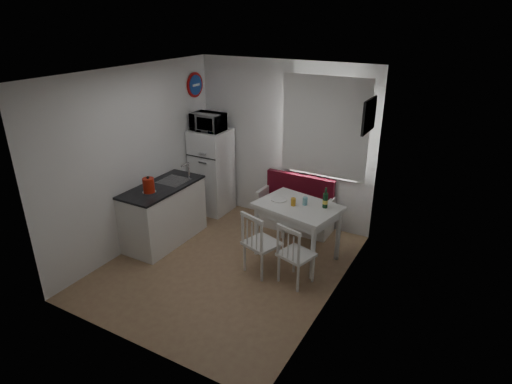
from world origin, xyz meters
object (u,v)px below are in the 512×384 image
dining_table (298,211)px  wine_bottle (325,198)px  microwave (208,122)px  chair_right (294,250)px  kitchen_counter (164,213)px  chair_left (259,238)px  bench (295,211)px  fridge (212,171)px  kettle (149,185)px

dining_table → wine_bottle: size_ratio=4.20×
microwave → chair_right: bearing=-31.3°
kitchen_counter → chair_left: bearing=-4.3°
bench → dining_table: 1.01m
fridge → kettle: (0.03, -1.56, 0.30)m
chair_right → kettle: size_ratio=1.92×
bench → chair_left: chair_left is taller
kitchen_counter → kettle: bearing=-81.0°
chair_left → chair_right: (0.50, 0.00, -0.03)m
kitchen_counter → chair_right: size_ratio=2.73×
dining_table → microwave: microwave is taller
bench → kettle: kettle is taller
dining_table → chair_right: size_ratio=2.50×
fridge → microwave: size_ratio=2.79×
bench → microwave: 2.02m
kitchen_counter → microwave: 1.65m
kitchen_counter → chair_right: 2.20m
dining_table → chair_left: chair_left is taller
chair_left → fridge: fridge is taller
bench → kitchen_counter: bearing=-138.9°
microwave → wine_bottle: size_ratio=1.80×
fridge → microwave: microwave is taller
chair_right → microwave: size_ratio=0.93×
microwave → kettle: bearing=-88.9°
bench → chair_right: 1.63m
dining_table → microwave: (-1.92, 0.66, 0.87)m
dining_table → fridge: size_ratio=0.83×
wine_bottle → bench: bearing=135.8°
kettle → wine_bottle: bearing=22.9°
wine_bottle → kitchen_counter: bearing=-164.6°
kitchen_counter → bench: kitchen_counter is taller
bench → dining_table: bearing=-64.5°
microwave → kettle: microwave is taller
bench → kettle: 2.36m
microwave → wine_bottle: microwave is taller
chair_right → microwave: bearing=164.5°
wine_bottle → kettle: bearing=-157.1°
bench → chair_right: (0.64, -1.48, 0.24)m
bench → fridge: fridge is taller
dining_table → microwave: 2.21m
chair_left → wine_bottle: size_ratio=1.80×
bench → kettle: size_ratio=4.74×
dining_table → chair_left: (-0.25, -0.66, -0.17)m
chair_left → wine_bottle: (0.60, 0.76, 0.41)m
kitchen_counter → wine_bottle: bearing=15.4°
kettle → microwave: bearing=91.1°
chair_right → fridge: fridge is taller
kitchen_counter → microwave: bearing=89.1°
chair_right → fridge: 2.57m
chair_right → dining_table: bearing=126.6°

